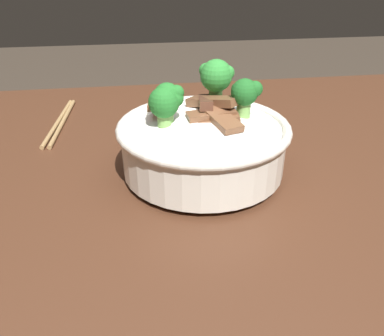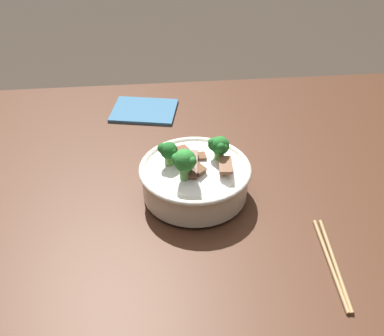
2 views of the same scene
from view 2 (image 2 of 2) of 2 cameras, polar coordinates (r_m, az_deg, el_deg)
name	(u,v)px [view 2 (image 2 of 2)]	position (r m, az deg, el deg)	size (l,w,h in m)	color
dining_table	(144,224)	(1.07, -5.86, -6.81)	(1.49, 0.94, 0.80)	#472819
rice_bowl	(195,175)	(0.92, 0.38, -0.89)	(0.22, 0.22, 0.14)	silver
chopsticks_pair	(332,263)	(0.85, 16.78, -11.03)	(0.03, 0.21, 0.01)	#9E7A4C
folded_napkin	(144,111)	(1.24, -5.86, 7.01)	(0.16, 0.13, 0.01)	#386689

